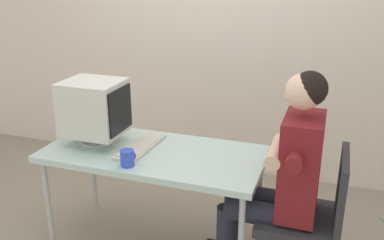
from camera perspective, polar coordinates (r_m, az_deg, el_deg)
The scene contains 7 objects.
wall_back at distance 3.82m, azimuth 7.60°, elevation 14.27°, with size 8.00×0.10×3.00m, color beige.
desk at distance 2.82m, azimuth -5.15°, elevation -5.12°, with size 1.45×0.68×0.72m.
crt_monitor at distance 2.90m, azimuth -12.99°, elevation 1.59°, with size 0.40×0.34×0.44m.
keyboard at distance 2.84m, azimuth -6.96°, elevation -3.56°, with size 0.17×0.48×0.03m.
office_chair at distance 2.67m, azimuth 15.83°, elevation -11.86°, with size 0.48×0.48×0.88m.
person_seated at distance 2.57m, azimuth 12.09°, elevation -6.84°, with size 0.70×0.57×1.34m.
desk_mug at distance 2.60m, azimuth -8.67°, elevation -5.06°, with size 0.08×0.09×0.10m.
Camera 1 is at (1.07, -2.32, 1.86)m, focal length 39.62 mm.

